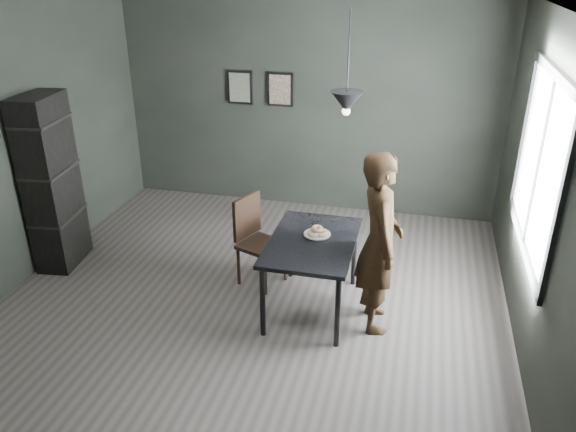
% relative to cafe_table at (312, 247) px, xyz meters
% --- Properties ---
extents(ground, '(5.00, 5.00, 0.00)m').
position_rel_cafe_table_xyz_m(ground, '(-0.60, 0.00, -0.67)').
color(ground, '#3A3632').
rests_on(ground, ground).
extents(back_wall, '(5.00, 0.10, 2.80)m').
position_rel_cafe_table_xyz_m(back_wall, '(-0.60, 2.50, 0.73)').
color(back_wall, black).
rests_on(back_wall, ground).
extents(ceiling, '(5.00, 5.00, 0.02)m').
position_rel_cafe_table_xyz_m(ceiling, '(-0.60, 0.00, 2.13)').
color(ceiling, silver).
rests_on(ceiling, ground).
extents(window_assembly, '(0.04, 1.96, 1.56)m').
position_rel_cafe_table_xyz_m(window_assembly, '(1.87, 0.20, 0.93)').
color(window_assembly, white).
rests_on(window_assembly, ground).
extents(cafe_table, '(0.80, 1.20, 0.75)m').
position_rel_cafe_table_xyz_m(cafe_table, '(0.00, 0.00, 0.00)').
color(cafe_table, black).
rests_on(cafe_table, ground).
extents(white_plate, '(0.23, 0.23, 0.01)m').
position_rel_cafe_table_xyz_m(white_plate, '(0.02, 0.11, 0.08)').
color(white_plate, white).
rests_on(white_plate, cafe_table).
extents(donut_pile, '(0.19, 0.19, 0.09)m').
position_rel_cafe_table_xyz_m(donut_pile, '(0.02, 0.11, 0.12)').
color(donut_pile, beige).
rests_on(donut_pile, white_plate).
extents(woman, '(0.54, 0.70, 1.70)m').
position_rel_cafe_table_xyz_m(woman, '(0.63, -0.10, 0.18)').
color(woman, black).
rests_on(woman, ground).
extents(wood_chair, '(0.53, 0.53, 0.95)m').
position_rel_cafe_table_xyz_m(wood_chair, '(-0.68, 0.38, -0.13)').
color(wood_chair, black).
rests_on(wood_chair, ground).
extents(shelf_unit, '(0.44, 0.68, 1.91)m').
position_rel_cafe_table_xyz_m(shelf_unit, '(-2.92, 0.24, 0.28)').
color(shelf_unit, black).
rests_on(shelf_unit, ground).
extents(pendant_lamp, '(0.28, 0.28, 0.86)m').
position_rel_cafe_table_xyz_m(pendant_lamp, '(0.25, 0.10, 1.38)').
color(pendant_lamp, black).
rests_on(pendant_lamp, ground).
extents(framed_print_left, '(0.34, 0.04, 0.44)m').
position_rel_cafe_table_xyz_m(framed_print_left, '(-1.50, 2.47, 0.93)').
color(framed_print_left, black).
rests_on(framed_print_left, ground).
extents(framed_print_right, '(0.34, 0.04, 0.44)m').
position_rel_cafe_table_xyz_m(framed_print_right, '(-0.95, 2.47, 0.93)').
color(framed_print_right, black).
rests_on(framed_print_right, ground).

